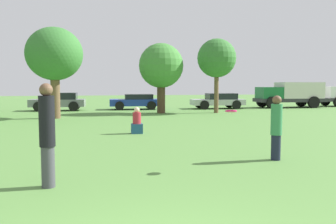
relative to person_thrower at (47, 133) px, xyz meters
The scene contains 11 objects.
person_thrower is the anchor object (origin of this frame).
person_catcher 5.62m from the person_thrower, 14.02° to the left, with size 0.29×0.29×1.67m.
frisbee 3.98m from the person_thrower, ahead, with size 0.26×0.26×0.09m.
bystander_sitting 7.41m from the person_thrower, 70.50° to the left, with size 0.44×0.37×1.06m.
tree_1 14.43m from the person_thrower, 95.75° to the left, with size 3.20×3.20×5.20m.
tree_2 17.42m from the person_thrower, 72.55° to the left, with size 3.01×3.01×4.72m.
tree_3 18.53m from the person_thrower, 60.80° to the left, with size 2.64×2.64×5.06m.
parked_car_grey 20.37m from the person_thrower, 95.29° to the left, with size 4.02×1.97×1.34m.
parked_car_blue 20.87m from the person_thrower, 79.23° to the left, with size 3.99×2.08×1.19m.
parked_car_silver 22.62m from the person_thrower, 62.21° to the left, with size 4.27×2.09×1.24m.
delivery_truck_green 26.31m from the person_thrower, 49.75° to the left, with size 5.92×2.40×2.13m.
Camera 1 is at (-0.55, -3.02, 1.96)m, focal length 37.42 mm.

